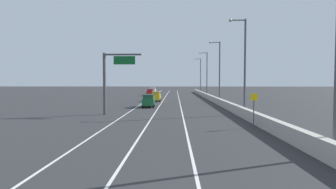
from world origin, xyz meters
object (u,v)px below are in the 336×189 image
Objects in this scene: speed_advisory_sign at (254,108)px; lamp_post_right_near at (334,33)px; lamp_post_right_fifth at (200,74)px; car_green_1 at (149,101)px; car_yellow_0 at (156,96)px; lamp_post_right_third at (218,68)px; car_white_2 at (153,91)px; overhead_sign_gantry at (110,76)px; car_red_3 at (150,92)px; lamp_post_right_second at (243,61)px; lamp_post_right_fourth at (206,72)px.

lamp_post_right_near reaches higher than speed_advisory_sign.
lamp_post_right_fifth is 47.45m from car_green_1.
car_yellow_0 is at bearing 108.48° from speed_advisory_sign.
car_yellow_0 is (-12.29, 40.76, -5.57)m from lamp_post_right_near.
lamp_post_right_third is (-0.22, 36.68, 0.00)m from lamp_post_right_near.
lamp_post_right_near is at bearing -78.03° from car_white_2.
lamp_post_right_near reaches higher than car_white_2.
overhead_sign_gantry is 17.58m from speed_advisory_sign.
speed_advisory_sign is 22.02m from car_green_1.
lamp_post_right_near reaches higher than car_red_3.
lamp_post_right_fifth is at bearing 75.02° from car_green_1.
lamp_post_right_third is (15.99, 18.64, 1.84)m from overhead_sign_gantry.
lamp_post_right_third reaches higher than car_green_1.
speed_advisory_sign is 0.72× the size of car_yellow_0.
car_green_1 is (-12.37, 9.49, -5.56)m from lamp_post_right_second.
lamp_post_right_fifth reaches higher than car_red_3.
lamp_post_right_near is at bearing -89.46° from lamp_post_right_second.
lamp_post_right_third is (1.37, 27.94, 4.81)m from speed_advisory_sign.
lamp_post_right_fourth reaches higher than car_red_3.
overhead_sign_gantry is at bearing -110.55° from car_green_1.
speed_advisory_sign is 0.26× the size of lamp_post_right_third.
lamp_post_right_second is 2.46× the size of car_red_3.
lamp_post_right_near is 55.02m from lamp_post_right_fourth.
speed_advisory_sign is 55.39m from car_red_3.
car_yellow_0 is at bearing 88.87° from car_green_1.
speed_advisory_sign is 0.64× the size of car_white_2.
overhead_sign_gantry is at bearing -91.04° from car_red_3.
lamp_post_right_third reaches higher than overhead_sign_gantry.
overhead_sign_gantry reaches higher than car_green_1.
lamp_post_right_near is 1.00× the size of lamp_post_right_second.
car_green_1 is at bearing 69.45° from overhead_sign_gantry.
lamp_post_right_near is 1.00× the size of lamp_post_right_fourth.
lamp_post_right_near is 42.93m from car_yellow_0.
car_yellow_0 is (3.92, 22.72, -3.73)m from overhead_sign_gantry.
lamp_post_right_third is at bearing -67.48° from car_white_2.
lamp_post_right_near is 1.00× the size of lamp_post_right_fifth.
car_red_3 is (-15.04, -10.99, -5.61)m from lamp_post_right_fifth.
overhead_sign_gantry is 0.65× the size of lamp_post_right_second.
car_green_1 is at bearing 119.85° from speed_advisory_sign.
speed_advisory_sign is at bearing -32.44° from overhead_sign_gantry.
lamp_post_right_fourth reaches higher than speed_advisory_sign.
car_red_3 is (-14.96, 7.35, -5.61)m from lamp_post_right_fourth.
speed_advisory_sign reaches higher than car_white_2.
car_white_2 is 11.61m from car_red_3.
car_green_1 is (-12.18, -45.52, -5.56)m from lamp_post_right_fifth.
lamp_post_right_fifth is 2.49× the size of car_white_2.
car_yellow_0 is at bearing 161.32° from lamp_post_right_third.
lamp_post_right_second is (16.04, 0.30, 1.84)m from overhead_sign_gantry.
car_white_2 reaches higher than car_red_3.
car_yellow_0 is 21.84m from car_red_3.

